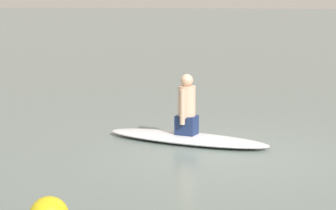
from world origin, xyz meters
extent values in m
plane|color=slate|center=(0.00, 0.00, 0.00)|extent=(400.00, 400.00, 0.00)
ellipsoid|color=white|center=(0.56, 0.87, 0.07)|extent=(0.78, 2.85, 0.14)
cube|color=navy|center=(0.56, 0.87, 0.29)|extent=(0.27, 0.33, 0.31)
cylinder|color=#D6AD8E|center=(0.56, 0.87, 0.69)|extent=(0.29, 0.29, 0.52)
sphere|color=#D6AD8E|center=(0.56, 0.87, 1.04)|extent=(0.21, 0.21, 0.21)
cylinder|color=#D6AD8E|center=(0.38, 0.88, 0.62)|extent=(0.08, 0.08, 0.57)
cylinder|color=#D6AD8E|center=(0.74, 0.87, 0.62)|extent=(0.08, 0.08, 0.57)
camera|label=1|loc=(-8.30, -2.80, 2.30)|focal=63.22mm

